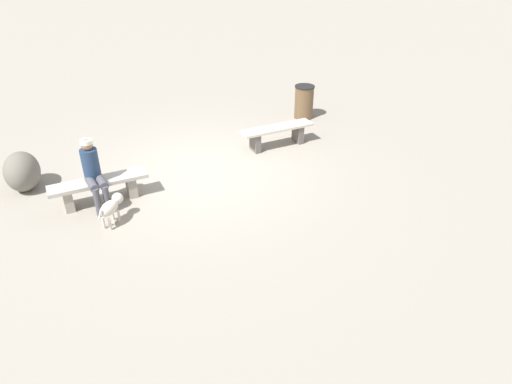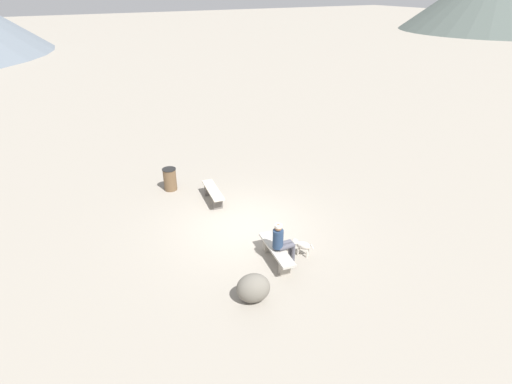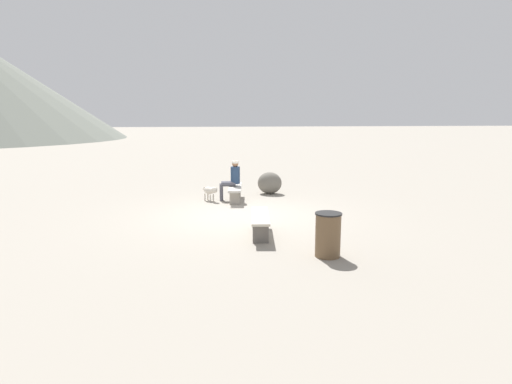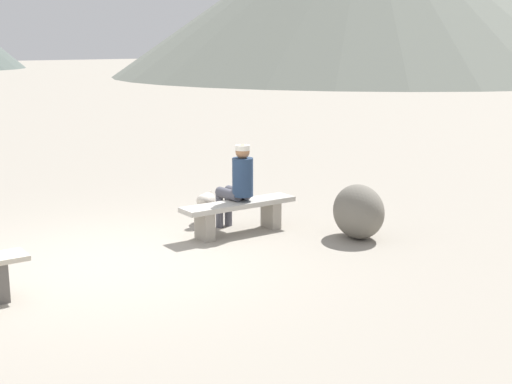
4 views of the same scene
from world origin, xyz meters
TOP-DOWN VIEW (x-y plane):
  - ground at (0.00, 0.00)m, footprint 210.00×210.00m
  - bench_left at (-2.05, -0.20)m, footprint 1.75×0.63m
  - bench_right at (2.08, -0.08)m, footprint 1.78×0.63m
  - seated_person at (2.15, 0.02)m, footprint 0.34×0.66m
  - dog at (2.13, 0.72)m, footprint 0.57×0.47m
  - trash_bin at (-3.70, -1.24)m, footprint 0.51×0.51m
  - boulder at (3.13, -1.39)m, footprint 0.87×0.99m

SIDE VIEW (x-z plane):
  - ground at x=0.00m, z-range -0.06..0.00m
  - bench_right at x=2.08m, z-range 0.09..0.56m
  - bench_left at x=-2.05m, z-range 0.09..0.57m
  - dog at x=2.13m, z-range 0.09..0.57m
  - boulder at x=3.13m, z-range 0.00..0.76m
  - trash_bin at x=-3.70m, z-range 0.00..0.86m
  - seated_person at x=2.15m, z-range 0.08..1.36m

